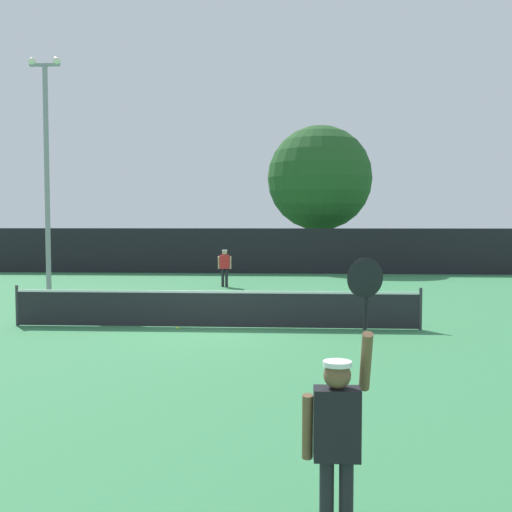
{
  "coord_description": "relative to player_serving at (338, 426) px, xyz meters",
  "views": [
    {
      "loc": [
        2.0,
        -15.71,
        2.74
      ],
      "look_at": [
        0.71,
        5.97,
        1.53
      ],
      "focal_mm": 43.21,
      "sensor_mm": 36.0,
      "label": 1
    }
  ],
  "objects": [
    {
      "name": "ground_plane",
      "position": [
        -2.38,
        10.72,
        -1.07
      ],
      "size": [
        120.0,
        120.0,
        0.0
      ],
      "primitive_type": "plane",
      "color": "#387F4C"
    },
    {
      "name": "tennis_net",
      "position": [
        -2.38,
        10.72,
        -0.55
      ],
      "size": [
        10.58,
        0.08,
        1.07
      ],
      "color": "#232328",
      "rests_on": "ground"
    },
    {
      "name": "perimeter_fence",
      "position": [
        -2.38,
        27.53,
        0.13
      ],
      "size": [
        30.93,
        0.12,
        2.39
      ],
      "primitive_type": "cube",
      "color": "black",
      "rests_on": "ground"
    },
    {
      "name": "player_serving",
      "position": [
        0.0,
        0.0,
        0.0
      ],
      "size": [
        0.68,
        0.39,
        2.45
      ],
      "color": "black",
      "rests_on": "ground"
    },
    {
      "name": "player_receiving",
      "position": [
        -3.23,
        20.66,
        -0.12
      ],
      "size": [
        0.57,
        0.23,
        1.56
      ],
      "rotation": [
        0.0,
        0.0,
        3.14
      ],
      "color": "red",
      "rests_on": "ground"
    },
    {
      "name": "tennis_ball",
      "position": [
        -3.3,
        10.44,
        -1.03
      ],
      "size": [
        0.07,
        0.07,
        0.07
      ],
      "primitive_type": "sphere",
      "color": "#CCE033",
      "rests_on": "ground"
    },
    {
      "name": "light_pole",
      "position": [
        -9.24,
        16.82,
        3.81
      ],
      "size": [
        1.18,
        0.28,
        8.6
      ],
      "color": "gray",
      "rests_on": "ground"
    },
    {
      "name": "large_tree",
      "position": [
        1.19,
        31.13,
        4.19
      ],
      "size": [
        6.08,
        6.08,
        8.31
      ],
      "color": "brown",
      "rests_on": "ground"
    },
    {
      "name": "parked_car_near",
      "position": [
        -5.44,
        34.31,
        -0.29
      ],
      "size": [
        2.04,
        4.26,
        1.69
      ],
      "rotation": [
        0.0,
        0.0,
        0.03
      ],
      "color": "black",
      "rests_on": "ground"
    },
    {
      "name": "parked_car_mid",
      "position": [
        -0.6,
        34.17,
        -0.29
      ],
      "size": [
        2.05,
        4.27,
        1.69
      ],
      "rotation": [
        0.0,
        0.0,
        0.04
      ],
      "color": "red",
      "rests_on": "ground"
    },
    {
      "name": "parked_car_far",
      "position": [
        3.87,
        34.5,
        -0.29
      ],
      "size": [
        2.38,
        4.39,
        1.69
      ],
      "rotation": [
        0.0,
        0.0,
        0.12
      ],
      "color": "#B7B7BC",
      "rests_on": "ground"
    }
  ]
}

